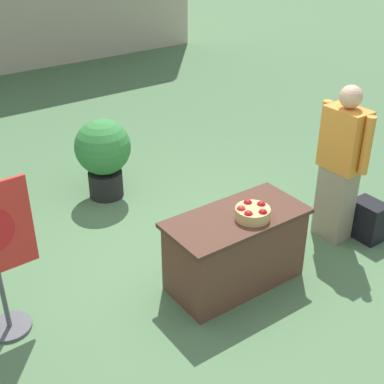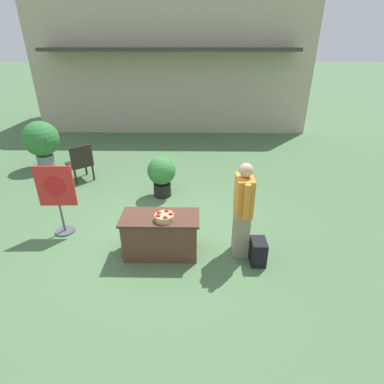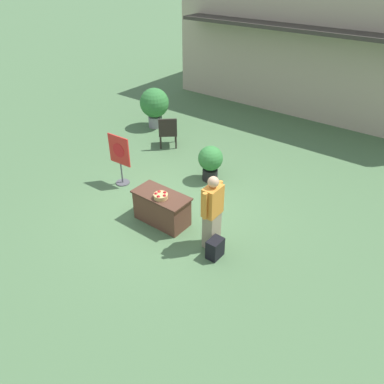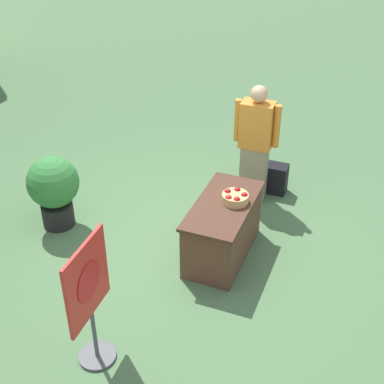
{
  "view_description": "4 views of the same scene",
  "coord_description": "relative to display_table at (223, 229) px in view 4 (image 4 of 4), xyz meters",
  "views": [
    {
      "loc": [
        -2.48,
        -3.55,
        3.17
      ],
      "look_at": [
        0.02,
        -0.02,
        0.75
      ],
      "focal_mm": 50.0,
      "sensor_mm": 36.0,
      "label": 1
    },
    {
      "loc": [
        0.72,
        -4.71,
        3.23
      ],
      "look_at": [
        0.64,
        0.15,
        0.82
      ],
      "focal_mm": 28.0,
      "sensor_mm": 36.0,
      "label": 2
    },
    {
      "loc": [
        4.78,
        -5.48,
        5.17
      ],
      "look_at": [
        0.54,
        0.01,
        0.66
      ],
      "focal_mm": 35.0,
      "sensor_mm": 36.0,
      "label": 3
    },
    {
      "loc": [
        -4.68,
        -2.06,
        4.08
      ],
      "look_at": [
        0.11,
        -0.16,
        0.79
      ],
      "focal_mm": 50.0,
      "sensor_mm": 36.0,
      "label": 4
    }
  ],
  "objects": [
    {
      "name": "person_visitor",
      "position": [
        1.34,
        0.01,
        0.47
      ],
      "size": [
        0.26,
        0.61,
        1.64
      ],
      "rotation": [
        0.0,
        0.0,
        -3.13
      ],
      "color": "gray",
      "rests_on": "ground_plane"
    },
    {
      "name": "display_table",
      "position": [
        0.0,
        0.0,
        0.0
      ],
      "size": [
        1.28,
        0.62,
        0.72
      ],
      "color": "brown",
      "rests_on": "ground_plane"
    },
    {
      "name": "poster_board",
      "position": [
        -1.92,
        0.6,
        0.4
      ],
      "size": [
        0.67,
        0.36,
        1.35
      ],
      "rotation": [
        0.0,
        0.0,
        -1.53
      ],
      "color": "#4C4C51",
      "rests_on": "ground_plane"
    },
    {
      "name": "potted_plant_far_right",
      "position": [
        -0.21,
        2.15,
        0.2
      ],
      "size": [
        0.65,
        0.65,
        0.96
      ],
      "color": "black",
      "rests_on": "ground_plane"
    },
    {
      "name": "apple_basket",
      "position": [
        0.08,
        -0.11,
        0.42
      ],
      "size": [
        0.31,
        0.31,
        0.13
      ],
      "color": "tan",
      "rests_on": "display_table"
    },
    {
      "name": "ground_plane",
      "position": [
        -0.13,
        0.54,
        -0.36
      ],
      "size": [
        120.0,
        120.0,
        0.0
      ],
      "primitive_type": "plane",
      "color": "#4C7047"
    },
    {
      "name": "backpack",
      "position": [
        1.6,
        -0.23,
        -0.15
      ],
      "size": [
        0.24,
        0.34,
        0.42
      ],
      "color": "black",
      "rests_on": "ground_plane"
    }
  ]
}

